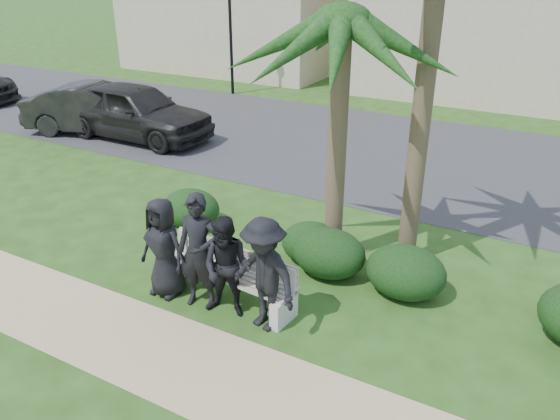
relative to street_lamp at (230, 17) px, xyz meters
The scene contains 16 objects.
ground 15.29m from the street_lamp, 53.13° to the right, with size 160.00×160.00×0.00m, color #254313.
footpath 16.74m from the street_lamp, 56.89° to the right, with size 30.00×1.60×0.01m, color tan.
asphalt_street 10.28m from the street_lamp, 23.96° to the right, with size 160.00×8.00×0.01m, color #2D2D30.
street_lamp is the anchor object (origin of this frame).
park_bench 14.81m from the street_lamp, 56.84° to the right, with size 2.43×0.77×0.83m.
man_a 14.55m from the street_lamp, 60.81° to the right, with size 0.82×0.53×1.67m, color black.
man_b 14.88m from the street_lamp, 58.44° to the right, with size 0.69×0.45×1.88m, color black.
man_c 15.17m from the street_lamp, 56.77° to the right, with size 0.79×0.61×1.62m, color black.
man_d 15.52m from the street_lamp, 54.80° to the right, with size 1.14×0.66×1.77m, color black.
hedge_a 12.18m from the street_lamp, 60.57° to the right, with size 1.22×1.00×0.79m, color black.
hedge_c 13.84m from the street_lamp, 50.50° to the right, with size 1.16×0.96×0.75m, color black.
hedge_d 14.29m from the street_lamp, 49.78° to the right, with size 1.28×1.06×0.84m, color black.
hedge_e 15.17m from the street_lamp, 45.80° to the right, with size 1.31×1.08×0.85m, color black.
palm_left 13.58m from the street_lamp, 48.82° to the right, with size 3.00×3.00×5.05m.
car_a 6.75m from the street_lamp, 83.28° to the right, with size 1.97×4.89×1.67m, color black.
car_b 6.89m from the street_lamp, 95.40° to the right, with size 1.58×4.53×1.49m, color black.
Camera 1 is at (3.31, -6.31, 5.01)m, focal length 35.00 mm.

